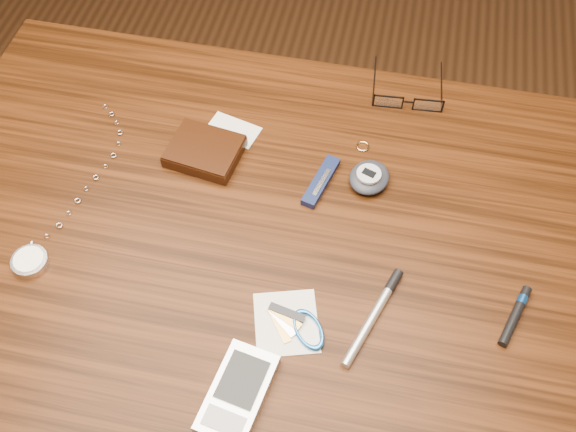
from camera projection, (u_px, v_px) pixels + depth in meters
name	position (u px, v px, depth m)	size (l,w,h in m)	color
ground	(263.00, 394.00, 1.54)	(3.80, 3.80, 0.00)	#472814
desk	(250.00, 259.00, 1.00)	(1.00, 0.70, 0.75)	#331708
wallet_and_card	(205.00, 150.00, 0.98)	(0.13, 0.14, 0.02)	black
eyeglasses	(408.00, 101.00, 1.04)	(0.12, 0.13, 0.03)	black
gold_ring	(363.00, 146.00, 1.00)	(0.02, 0.02, 0.00)	tan
pocket_watch	(34.00, 255.00, 0.88)	(0.07, 0.33, 0.02)	silver
pda_phone	(238.00, 393.00, 0.77)	(0.08, 0.13, 0.02)	#B6B5BA
pedometer	(369.00, 177.00, 0.95)	(0.08, 0.08, 0.03)	#1F222B
notepad_keys	(297.00, 326.00, 0.83)	(0.12, 0.11, 0.01)	white
pocket_knife	(321.00, 181.00, 0.95)	(0.04, 0.10, 0.01)	#0F1B3A
silver_pen	(377.00, 309.00, 0.84)	(0.06, 0.15, 0.01)	silver
black_blue_pen	(516.00, 314.00, 0.83)	(0.04, 0.09, 0.01)	black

